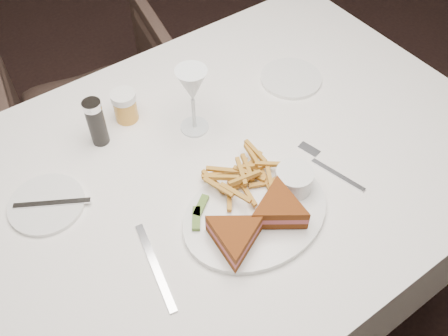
% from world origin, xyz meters
% --- Properties ---
extents(ground, '(5.00, 5.00, 0.00)m').
position_xyz_m(ground, '(0.00, 0.00, 0.00)').
color(ground, black).
rests_on(ground, ground).
extents(table, '(1.42, 1.00, 0.75)m').
position_xyz_m(table, '(-0.14, 0.06, 0.38)').
color(table, white).
rests_on(table, ground).
extents(chair_far, '(0.68, 0.65, 0.64)m').
position_xyz_m(chair_far, '(-0.17, 0.90, 0.32)').
color(chair_far, '#412F28').
rests_on(chair_far, ground).
extents(table_setting, '(0.84, 0.60, 0.18)m').
position_xyz_m(table_setting, '(-0.13, 0.00, 0.79)').
color(table_setting, white).
rests_on(table_setting, table).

